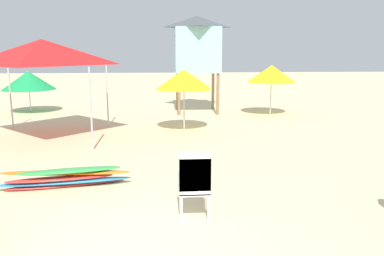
% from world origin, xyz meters
% --- Properties ---
extents(stacked_plastic_chairs, '(0.48, 0.48, 1.11)m').
position_xyz_m(stacked_plastic_chairs, '(1.08, 1.54, 0.65)').
color(stacked_plastic_chairs, white).
rests_on(stacked_plastic_chairs, ground).
extents(surfboard_pile, '(2.57, 0.84, 0.40)m').
position_xyz_m(surfboard_pile, '(-1.28, 3.18, 0.20)').
color(surfboard_pile, red).
rests_on(surfboard_pile, ground).
extents(popup_canopy, '(3.22, 3.22, 2.90)m').
position_xyz_m(popup_canopy, '(-2.83, 7.66, 2.54)').
color(popup_canopy, '#B2B2B7').
rests_on(popup_canopy, ground).
extents(lifeguard_tower, '(1.98, 1.98, 3.92)m').
position_xyz_m(lifeguard_tower, '(2.05, 12.27, 2.81)').
color(lifeguard_tower, olive).
rests_on(lifeguard_tower, ground).
extents(beach_umbrella_left, '(2.16, 2.16, 1.71)m').
position_xyz_m(beach_umbrella_left, '(-4.90, 12.68, 1.33)').
color(beach_umbrella_left, beige).
rests_on(beach_umbrella_left, ground).
extents(beach_umbrella_mid, '(1.79, 1.79, 1.99)m').
position_xyz_m(beach_umbrella_mid, '(1.30, 8.34, 1.68)').
color(beach_umbrella_mid, beige).
rests_on(beach_umbrella_mid, ground).
extents(beach_umbrella_far, '(1.92, 1.92, 1.99)m').
position_xyz_m(beach_umbrella_far, '(4.93, 11.28, 1.65)').
color(beach_umbrella_far, beige).
rests_on(beach_umbrella_far, ground).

